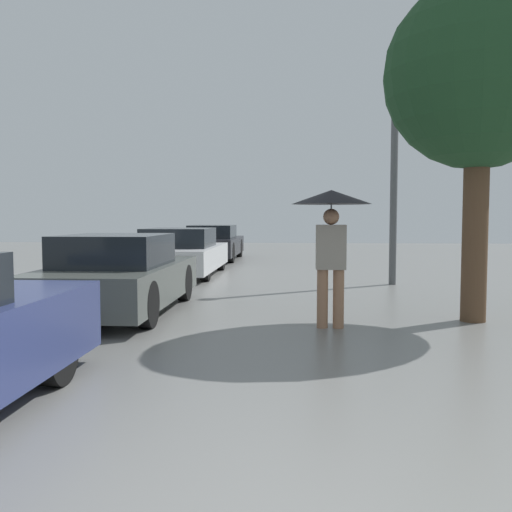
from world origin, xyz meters
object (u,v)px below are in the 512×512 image
object	(u,v)px
parked_car_farthest	(213,243)
tree	(479,77)
parked_car_second	(119,276)
parked_car_third	(181,253)
street_lamp	(394,149)
pedestrian	(331,218)

from	to	relation	value
parked_car_farthest	tree	size ratio (longest dim) A/B	0.94
parked_car_second	parked_car_third	size ratio (longest dim) A/B	0.92
tree	street_lamp	world-z (taller)	street_lamp
pedestrian	tree	bearing A→B (deg)	16.82
pedestrian	parked_car_third	xyz separation A→B (m)	(-3.33, 6.61, -0.89)
parked_car_third	street_lamp	xyz separation A→B (m)	(4.97, -1.65, 2.35)
parked_car_second	parked_car_third	distance (m)	5.59
pedestrian	parked_car_farthest	world-z (taller)	pedestrian
pedestrian	street_lamp	distance (m)	5.43
parked_car_farthest	pedestrian	bearing A→B (deg)	-74.67
parked_car_third	pedestrian	bearing A→B (deg)	-63.31
pedestrian	tree	size ratio (longest dim) A/B	0.39
parked_car_third	tree	bearing A→B (deg)	-48.24
pedestrian	tree	world-z (taller)	tree
parked_car_farthest	tree	xyz separation A→B (m)	(5.28, -11.24, 2.81)
pedestrian	parked_car_second	world-z (taller)	pedestrian
pedestrian	parked_car_farthest	xyz separation A→B (m)	(-3.25, 11.85, -0.88)
tree	street_lamp	distance (m)	4.39
parked_car_second	parked_car_farthest	world-z (taller)	parked_car_second
pedestrian	street_lamp	world-z (taller)	street_lamp
pedestrian	street_lamp	bearing A→B (deg)	71.63
parked_car_third	street_lamp	bearing A→B (deg)	-18.37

